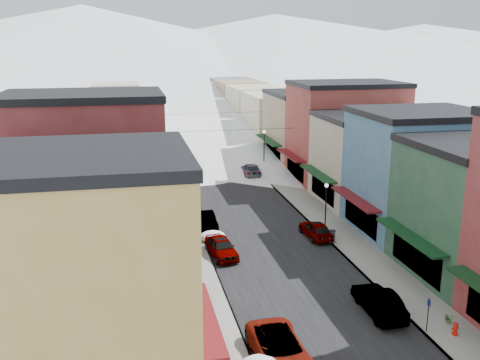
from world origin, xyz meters
name	(u,v)px	position (x,y,z in m)	size (l,w,h in m)	color
road	(201,150)	(0.00, 60.00, 0.01)	(10.00, 160.00, 0.01)	black
sidewalk_left	(157,151)	(-6.60, 60.00, 0.07)	(3.20, 160.00, 0.15)	gray
sidewalk_right	(243,148)	(6.60, 60.00, 0.07)	(3.20, 160.00, 0.15)	gray
curb_left	(167,151)	(-5.05, 60.00, 0.07)	(0.10, 160.00, 0.15)	slate
curb_right	(233,148)	(5.05, 60.00, 0.07)	(0.10, 160.00, 0.15)	slate
bldg_l_yellow	(78,279)	(-13.19, 4.00, 5.76)	(11.30, 8.70, 11.50)	#BB9345
bldg_l_cream	(90,234)	(-13.19, 12.50, 4.76)	(11.30, 8.20, 9.50)	beige
bldg_l_brick_near	(88,178)	(-13.69, 20.50, 6.26)	(12.30, 8.20, 12.50)	maroon
bldg_l_grayblue	(101,174)	(-13.19, 29.00, 4.51)	(11.30, 9.20, 9.00)	slate
bldg_l_brick_far	(94,145)	(-14.19, 38.00, 5.51)	(13.30, 9.20, 11.00)	brown
bldg_l_tan	(107,133)	(-13.19, 48.00, 5.01)	(11.30, 11.20, 10.00)	#8F785E
bldg_r_blue	(418,172)	(13.19, 21.00, 5.26)	(11.30, 9.20, 10.50)	#3B6887
bldg_r_cream	(375,158)	(13.69, 30.00, 4.51)	(12.30, 9.20, 9.00)	#B5A892
bldg_r_brick_far	(345,131)	(14.19, 39.00, 5.76)	(13.30, 9.20, 11.50)	maroon
bldg_r_tan	(309,127)	(13.19, 49.00, 4.76)	(11.30, 11.20, 9.50)	#927B60
distant_blocks	(184,106)	(0.00, 83.00, 4.00)	(34.00, 55.00, 8.00)	gray
mountain_ridge	(106,44)	(-19.47, 277.18, 14.36)	(670.00, 340.00, 34.00)	silver
overhead_cables	(213,121)	(0.00, 47.50, 6.20)	(16.40, 15.04, 0.04)	black
car_white_suv	(280,349)	(-3.68, 4.35, 0.77)	(2.57, 5.57, 1.55)	#B9B9BB
car_silver_sedan	(221,247)	(-4.12, 18.79, 0.75)	(1.77, 4.39, 1.50)	#ACAEB5
car_dark_hatch	(206,221)	(-4.30, 25.35, 0.69)	(1.46, 4.19, 1.38)	black
car_silver_wagon	(185,174)	(-4.30, 42.39, 0.74)	(2.07, 5.09, 1.48)	#989B9F
car_green_sedan	(379,301)	(3.59, 8.07, 0.78)	(1.66, 4.76, 1.57)	black
car_gray_suv	(316,229)	(4.30, 21.10, 0.73)	(1.71, 4.26, 1.45)	#9EA1A7
car_black_sedan	(251,170)	(3.84, 43.00, 0.74)	(2.08, 5.13, 1.49)	black
car_lane_silver	(190,148)	(-1.88, 57.93, 0.75)	(1.76, 4.38, 1.49)	#ADAFB6
car_lane_white	(215,144)	(2.20, 60.11, 0.86)	(2.86, 6.19, 1.72)	silver
fire_hydrant	(455,329)	(6.55, 4.68, 0.50)	(0.45, 0.34, 0.77)	red
parking_sign	(428,312)	(5.20, 5.35, 1.34)	(0.06, 0.28, 2.03)	black
trash_can	(332,236)	(5.20, 19.67, 0.61)	(0.54, 0.54, 0.91)	#505255
streetlamp_near	(326,200)	(5.83, 22.93, 2.65)	(0.33, 0.33, 3.97)	black
streetlamp_far	(264,144)	(6.23, 45.87, 3.27)	(0.41, 0.41, 4.94)	black
planter_near	(449,318)	(6.94, 5.94, 0.44)	(0.52, 0.45, 0.58)	#427233
snow_pile_mid	(213,236)	(-4.28, 22.05, 0.43)	(2.12, 2.51, 0.90)	white
snow_pile_far	(186,178)	(-4.28, 41.52, 0.50)	(2.48, 2.73, 1.05)	white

